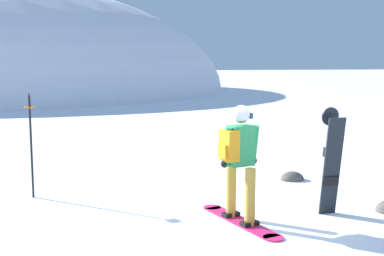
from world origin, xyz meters
TOP-DOWN VIEW (x-y plane):
  - ground_plane at (0.00, 0.00)m, footprint 300.00×300.00m
  - snowboarder_main at (-0.28, -0.15)m, footprint 0.65×1.80m
  - spare_snowboard at (1.20, -0.20)m, footprint 0.28×0.24m
  - piste_marker_near at (-3.18, 2.11)m, footprint 0.20×0.20m
  - rock_mid at (1.73, 2.01)m, footprint 0.48×0.41m

SIDE VIEW (x-z plane):
  - ground_plane at x=0.00m, z-range 0.00..0.00m
  - rock_mid at x=1.73m, z-range -0.17..0.17m
  - spare_snowboard at x=1.20m, z-range 0.01..1.66m
  - snowboarder_main at x=-0.28m, z-range 0.06..1.78m
  - piste_marker_near at x=-3.18m, z-range 0.13..1.95m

